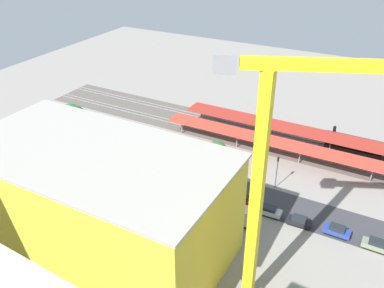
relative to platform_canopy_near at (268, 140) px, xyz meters
name	(u,v)px	position (x,y,z in m)	size (l,w,h in m)	color
ground_plane	(224,174)	(5.22, 11.97, -3.83)	(194.16, 194.16, 0.00)	gray
rail_bed	(256,136)	(5.22, -7.33, -3.83)	(121.35, 14.52, 0.01)	#5B544C
street_asphalt	(215,185)	(5.22, 16.51, -3.83)	(121.35, 9.00, 0.01)	#38383D
track_rails	(256,136)	(5.22, -7.33, -3.65)	(121.34, 9.84, 0.12)	#9E9EA8
platform_canopy_near	(268,140)	(0.00, 0.00, 0.00)	(49.46, 5.29, 4.06)	#C63D2D
platform_canopy_far	(295,129)	(-4.09, -7.61, 0.16)	(55.15, 6.20, 4.18)	#A82D23
locomotive	(364,147)	(-19.31, -10.59, -1.93)	(17.11, 3.22, 5.29)	black
parked_car_0	(376,245)	(-25.54, 20.53, -3.04)	(4.52, 2.00, 1.78)	black
parked_car_1	(337,231)	(-19.19, 19.94, -3.06)	(4.53, 2.01, 1.75)	black
parked_car_2	(299,221)	(-12.85, 20.49, -3.07)	(4.36, 1.84, 1.72)	black
parked_car_3	(269,211)	(-7.30, 20.22, -3.06)	(4.55, 1.96, 1.73)	black
parked_car_4	(241,200)	(-1.58, 19.32, -3.10)	(4.32, 2.00, 1.64)	black
construction_building	(98,202)	(14.41, 40.24, 4.78)	(40.59, 21.07, 17.22)	yellow
construction_roof_slab	(92,153)	(14.41, 40.24, 13.59)	(41.19, 21.67, 0.40)	#ADA89E
tower_crane	(268,181)	(-11.65, 39.23, 16.44)	(20.58, 9.92, 35.51)	gray
box_truck_0	(234,214)	(-2.40, 25.06, -2.16)	(8.58, 2.93, 3.41)	black
street_tree_0	(70,115)	(46.59, 12.35, 0.92)	(5.76, 5.76, 7.64)	brown
street_tree_1	(91,121)	(40.39, 12.08, 0.65)	(4.50, 4.50, 6.76)	brown
street_tree_2	(216,153)	(7.07, 12.21, 1.13)	(4.81, 4.81, 7.39)	brown
street_tree_3	(80,120)	(43.32, 12.39, 0.38)	(4.16, 4.16, 6.30)	brown
street_tree_4	(75,116)	(45.49, 11.82, 0.69)	(5.37, 5.37, 7.21)	brown
traffic_light	(277,168)	(-5.67, 11.57, 0.84)	(0.50, 0.36, 7.10)	#333333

